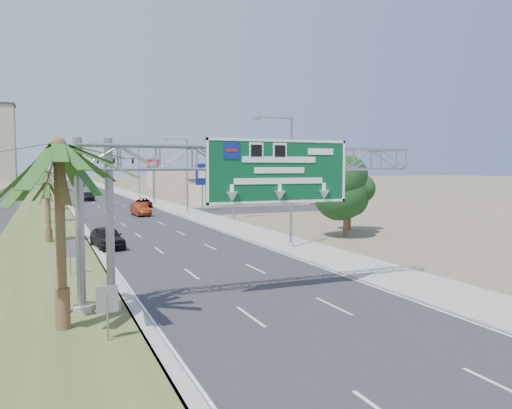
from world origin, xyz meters
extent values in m
plane|color=#8C7A59|center=(0.00, 0.00, 0.00)|extent=(600.00, 600.00, 0.00)
cube|color=#28282B|center=(0.00, 110.00, 0.01)|extent=(12.00, 300.00, 0.02)
cube|color=#9E9B93|center=(8.50, 110.00, 0.05)|extent=(4.00, 300.00, 0.10)
cube|color=#475726|center=(-10.00, 110.00, 0.06)|extent=(7.00, 300.00, 0.12)
cube|color=#28282B|center=(-17.00, 110.00, 0.01)|extent=(8.00, 300.00, 0.02)
cylinder|color=gray|center=(-7.20, 10.00, 3.70)|extent=(0.36, 0.36, 7.40)
cylinder|color=gray|center=(-8.40, 10.00, 3.70)|extent=(0.36, 0.36, 7.40)
cube|color=#9E9B93|center=(-7.20, 10.00, 0.20)|extent=(0.70, 0.70, 0.40)
cube|color=#9E9B93|center=(-8.40, 10.00, 0.20)|extent=(0.70, 0.70, 0.40)
cube|color=#084B25|center=(0.50, 9.52, 6.00)|extent=(7.20, 0.12, 3.00)
cube|color=navy|center=(-1.90, 9.44, 6.95)|extent=(0.75, 0.03, 0.75)
cone|color=white|center=(0.50, 9.44, 4.85)|extent=(0.56, 0.56, 0.45)
cylinder|color=brown|center=(-9.20, 8.00, 3.50)|extent=(0.36, 0.36, 7.00)
cylinder|color=brown|center=(-9.20, 8.00, 0.84)|extent=(0.54, 0.54, 1.68)
cylinder|color=brown|center=(-9.50, 32.00, 2.50)|extent=(0.36, 0.36, 5.00)
cylinder|color=brown|center=(-9.50, 32.00, 0.60)|extent=(0.54, 0.54, 1.20)
cylinder|color=brown|center=(-9.50, 48.00, 2.90)|extent=(0.36, 0.36, 5.80)
cylinder|color=brown|center=(-9.50, 48.00, 0.70)|extent=(0.54, 0.54, 1.39)
cylinder|color=brown|center=(-9.50, 66.00, 2.25)|extent=(0.36, 0.36, 4.50)
cylinder|color=brown|center=(-9.50, 66.00, 0.54)|extent=(0.54, 0.54, 1.08)
cylinder|color=brown|center=(-9.50, 85.00, 2.60)|extent=(0.36, 0.36, 5.20)
cylinder|color=brown|center=(-9.50, 85.00, 0.62)|extent=(0.54, 0.54, 1.25)
cylinder|color=brown|center=(-9.50, 110.00, 2.40)|extent=(0.36, 0.36, 4.80)
cylinder|color=brown|center=(-9.50, 110.00, 0.58)|extent=(0.54, 0.54, 1.15)
cylinder|color=gray|center=(7.50, 22.00, 5.00)|extent=(0.20, 0.20, 10.00)
cylinder|color=gray|center=(6.10, 22.00, 9.85)|extent=(2.80, 0.12, 0.12)
cube|color=slate|center=(4.70, 22.00, 9.75)|extent=(0.50, 0.22, 0.18)
cylinder|color=#9E9B93|center=(7.50, 22.00, 0.25)|extent=(0.44, 0.44, 0.50)
cylinder|color=gray|center=(7.50, 52.00, 5.00)|extent=(0.20, 0.20, 10.00)
cylinder|color=gray|center=(6.10, 52.00, 9.85)|extent=(2.80, 0.12, 0.12)
cube|color=slate|center=(4.70, 52.00, 9.75)|extent=(0.50, 0.22, 0.18)
cylinder|color=#9E9B93|center=(7.50, 52.00, 0.25)|extent=(0.44, 0.44, 0.50)
cylinder|color=gray|center=(7.50, 88.00, 5.00)|extent=(0.20, 0.20, 10.00)
cylinder|color=gray|center=(6.10, 88.00, 9.85)|extent=(2.80, 0.12, 0.12)
cube|color=slate|center=(4.70, 88.00, 9.75)|extent=(0.50, 0.22, 0.18)
cylinder|color=#9E9B93|center=(7.50, 88.00, 0.25)|extent=(0.44, 0.44, 0.50)
cylinder|color=gray|center=(7.20, 72.00, 4.00)|extent=(0.28, 0.28, 8.00)
cylinder|color=gray|center=(2.20, 72.00, 7.70)|extent=(10.00, 0.18, 0.18)
cube|color=black|center=(3.70, 71.80, 7.30)|extent=(0.32, 0.18, 0.95)
cube|color=black|center=(0.70, 71.80, 7.30)|extent=(0.32, 0.18, 0.95)
cube|color=black|center=(-1.80, 71.80, 7.30)|extent=(0.32, 0.18, 0.95)
sphere|color=red|center=(3.70, 71.68, 7.60)|extent=(0.22, 0.22, 0.22)
imported|color=black|center=(7.20, 72.00, 7.00)|extent=(0.16, 0.16, 0.60)
cylinder|color=#9E9B93|center=(7.20, 72.00, 0.30)|extent=(0.56, 0.56, 0.60)
cube|color=tan|center=(22.00, 66.00, 2.00)|extent=(18.00, 10.00, 4.00)
cylinder|color=brown|center=(15.00, 26.00, 1.95)|extent=(0.44, 0.44, 3.90)
sphere|color=#133615|center=(15.00, 26.00, 4.55)|extent=(4.50, 4.50, 4.50)
cylinder|color=brown|center=(18.00, 30.00, 1.65)|extent=(0.44, 0.44, 3.30)
sphere|color=#133615|center=(18.00, 30.00, 3.85)|extent=(3.50, 3.50, 3.50)
cylinder|color=gray|center=(-7.80, 6.00, 0.90)|extent=(0.08, 0.08, 1.80)
cube|color=slate|center=(-7.80, 6.00, 1.60)|extent=(0.75, 0.06, 0.95)
cylinder|color=gray|center=(-8.50, 18.00, 0.90)|extent=(0.08, 0.08, 1.80)
cube|color=slate|center=(-8.50, 18.00, 1.60)|extent=(0.75, 0.06, 0.95)
cube|color=tan|center=(30.00, 140.00, 2.50)|extent=(20.00, 12.00, 5.00)
imported|color=black|center=(-5.41, 27.70, 0.83)|extent=(2.51, 5.07, 1.66)
imported|color=#671A09|center=(1.50, 52.70, 0.81)|extent=(2.03, 5.02, 1.62)
imported|color=gray|center=(4.44, 66.49, 0.68)|extent=(2.58, 5.03, 1.36)
imported|color=black|center=(-2.35, 85.66, 0.79)|extent=(2.91, 5.68, 1.58)
cylinder|color=gray|center=(11.16, 44.33, 4.54)|extent=(0.20, 0.20, 9.08)
cube|color=red|center=(11.16, 44.33, 7.68)|extent=(2.40, 0.87, 2.40)
cube|color=white|center=(11.16, 44.15, 7.68)|extent=(1.64, 0.45, 0.84)
cylinder|color=gray|center=(10.85, 56.29, 3.46)|extent=(0.20, 0.20, 6.91)
cube|color=navy|center=(10.85, 56.29, 5.21)|extent=(2.02, 0.64, 3.00)
cube|color=white|center=(10.85, 56.11, 5.21)|extent=(1.39, 0.28, 1.05)
cylinder|color=gray|center=(9.00, 81.82, 3.97)|extent=(0.20, 0.20, 7.94)
cube|color=#B60E1A|center=(9.00, 81.82, 6.84)|extent=(2.20, 0.85, 1.80)
cube|color=white|center=(9.00, 81.64, 6.84)|extent=(1.50, 0.43, 0.63)
camera|label=1|loc=(-9.67, -11.71, 6.17)|focal=35.00mm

